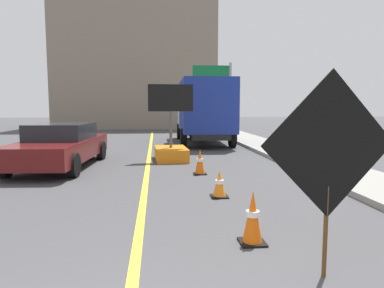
% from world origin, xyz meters
% --- Properties ---
extents(sidewalk_curb, '(2.01, 48.00, 0.14)m').
position_xyz_m(sidewalk_curb, '(5.42, 6.00, 0.07)').
color(sidewalk_curb, gray).
rests_on(sidewalk_curb, ground).
extents(lane_center_stripe, '(0.14, 36.00, 0.01)m').
position_xyz_m(lane_center_stripe, '(0.00, 6.00, 0.00)').
color(lane_center_stripe, yellow).
rests_on(lane_center_stripe, ground).
extents(roadwork_sign, '(1.62, 0.23, 2.33)m').
position_xyz_m(roadwork_sign, '(2.16, 1.74, 1.47)').
color(roadwork_sign, '#593819').
rests_on(roadwork_sign, ground).
extents(arrow_board_trailer, '(1.60, 1.86, 2.70)m').
position_xyz_m(arrow_board_trailer, '(0.80, 10.54, 0.48)').
color(arrow_board_trailer, orange).
rests_on(arrow_board_trailer, ground).
extents(box_truck, '(2.70, 6.73, 3.20)m').
position_xyz_m(box_truck, '(2.75, 16.01, 1.75)').
color(box_truck, black).
rests_on(box_truck, ground).
extents(pickup_car, '(2.34, 5.04, 1.38)m').
position_xyz_m(pickup_car, '(-2.75, 9.47, 0.70)').
color(pickup_car, '#591414').
rests_on(pickup_car, ground).
extents(highway_guide_sign, '(2.79, 0.19, 5.00)m').
position_xyz_m(highway_guide_sign, '(4.80, 22.78, 3.42)').
color(highway_guide_sign, gray).
rests_on(highway_guide_sign, ground).
extents(far_building_block, '(13.69, 9.96, 10.82)m').
position_xyz_m(far_building_block, '(-1.39, 32.06, 5.41)').
color(far_building_block, gray).
rests_on(far_building_block, ground).
extents(traffic_cone_near_sign, '(0.36, 0.36, 0.76)m').
position_xyz_m(traffic_cone_near_sign, '(1.62, 2.76, 0.37)').
color(traffic_cone_near_sign, black).
rests_on(traffic_cone_near_sign, ground).
extents(traffic_cone_mid_lane, '(0.36, 0.36, 0.58)m').
position_xyz_m(traffic_cone_mid_lane, '(1.61, 5.28, 0.28)').
color(traffic_cone_mid_lane, black).
rests_on(traffic_cone_mid_lane, ground).
extents(traffic_cone_far_lane, '(0.36, 0.36, 0.72)m').
position_xyz_m(traffic_cone_far_lane, '(1.51, 7.81, 0.36)').
color(traffic_cone_far_lane, black).
rests_on(traffic_cone_far_lane, ground).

